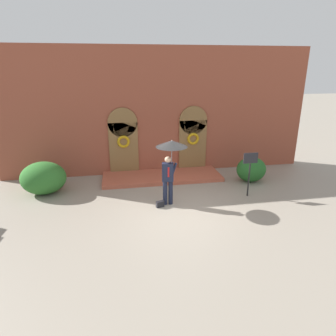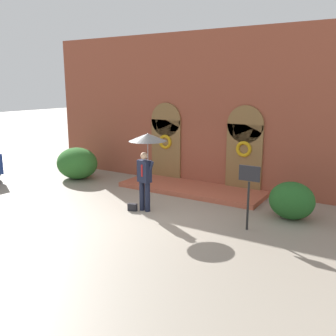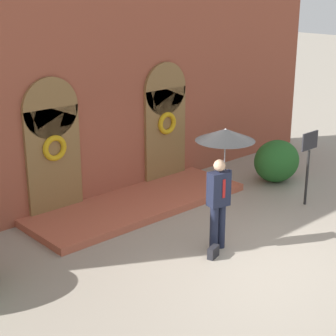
% 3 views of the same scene
% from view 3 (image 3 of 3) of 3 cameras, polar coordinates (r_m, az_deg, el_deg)
% --- Properties ---
extents(ground_plane, '(80.00, 80.00, 0.00)m').
position_cam_3_polar(ground_plane, '(10.85, 7.38, -8.56)').
color(ground_plane, gray).
extents(building_facade, '(14.00, 2.30, 5.60)m').
position_cam_3_polar(building_facade, '(12.91, -6.36, 8.48)').
color(building_facade, brown).
rests_on(building_facade, ground).
extents(person_with_umbrella, '(1.10, 1.10, 2.36)m').
position_cam_3_polar(person_with_umbrella, '(10.32, 5.66, 1.55)').
color(person_with_umbrella, '#191E33').
rests_on(person_with_umbrella, ground).
extents(handbag, '(0.30, 0.20, 0.22)m').
position_cam_3_polar(handbag, '(10.59, 4.62, -8.51)').
color(handbag, black).
rests_on(handbag, ground).
extents(sign_post, '(0.56, 0.06, 1.72)m').
position_cam_3_polar(sign_post, '(12.97, 14.10, 1.18)').
color(sign_post, black).
rests_on(sign_post, ground).
extents(shrub_right, '(1.27, 1.05, 1.07)m').
position_cam_3_polar(shrub_right, '(14.55, 10.98, 0.71)').
color(shrub_right, '#235B23').
rests_on(shrub_right, ground).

